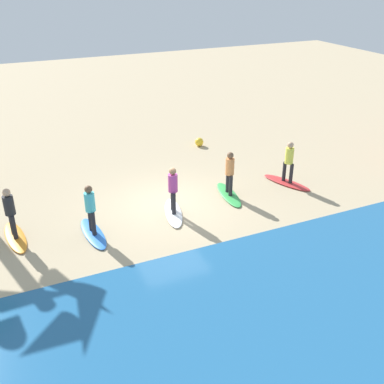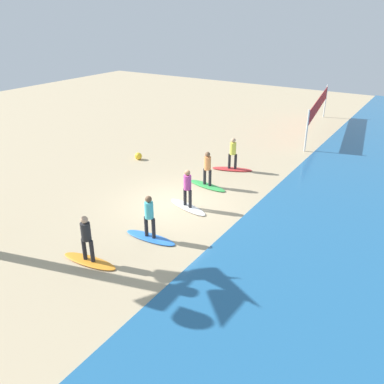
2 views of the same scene
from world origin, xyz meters
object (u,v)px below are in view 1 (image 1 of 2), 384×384
at_px(surfer_white, 173,187).
at_px(surfboard_green, 229,195).
at_px(surfboard_red, 287,183).
at_px(surfer_blue, 90,206).
at_px(surfer_red, 289,159).
at_px(surfboard_white, 173,213).
at_px(surfer_orange, 10,209).
at_px(surfboard_orange, 15,237).
at_px(surfer_green, 230,170).
at_px(beach_ball, 199,142).
at_px(surfboard_blue, 93,233).

bearing_deg(surfer_white, surfboard_green, -169.54).
bearing_deg(surfboard_red, surfer_blue, -106.41).
bearing_deg(surfer_red, surfer_white, 4.93).
bearing_deg(surfer_red, surfboard_white, 4.93).
distance_m(surfboard_white, surfer_orange, 5.25).
distance_m(surfer_red, surfboard_green, 2.75).
xyz_separation_m(surfer_blue, surfboard_orange, (2.28, -0.79, -0.99)).
relative_size(surfer_green, surfboard_orange, 0.78).
height_order(surfboard_red, surfer_red, surfer_red).
xyz_separation_m(surfer_orange, beach_ball, (-8.72, -5.02, -0.84)).
bearing_deg(surfboard_red, surfboard_orange, -111.93).
distance_m(surfboard_white, surfboard_blue, 2.85).
bearing_deg(surfboard_red, surfer_red, 158.96).
bearing_deg(surfboard_orange, beach_ball, 114.18).
distance_m(surfboard_red, surfboard_orange, 10.09).
bearing_deg(surfboard_orange, surfboard_red, 83.36).
distance_m(surfer_green, surfboard_blue, 5.37).
relative_size(surfer_white, surfboard_orange, 0.78).
distance_m(surfboard_green, surfer_green, 0.99).
bearing_deg(beach_ball, surfboard_white, 57.29).
bearing_deg(beach_ball, surfboard_red, 104.80).
bearing_deg(surfer_blue, surfboard_green, -172.95).
height_order(surfer_white, surfer_blue, same).
xyz_separation_m(surfboard_green, surfer_green, (0.00, -0.00, 0.99)).
distance_m(surfboard_blue, surfboard_orange, 2.42).
distance_m(surfer_orange, beach_ball, 10.10).
bearing_deg(surfboard_green, surfboard_white, -71.05).
bearing_deg(surfer_white, surfer_blue, 4.13).
height_order(surfboard_blue, surfer_blue, surfer_blue).
xyz_separation_m(surfer_red, surfboard_orange, (10.09, -0.16, -0.99)).
height_order(surfer_red, surfboard_blue, surfer_red).
xyz_separation_m(surfboard_red, beach_ball, (1.37, -5.18, 0.16)).
xyz_separation_m(surfer_white, surfboard_blue, (2.84, 0.20, -0.99)).
xyz_separation_m(surfer_red, surfboard_blue, (7.81, 0.63, -0.99)).
relative_size(surfboard_red, surfboard_blue, 1.00).
height_order(surfer_blue, surfboard_orange, surfer_blue).
xyz_separation_m(surfboard_white, surfer_white, (-0.00, 0.00, 0.99)).
bearing_deg(surfboard_blue, beach_ball, 129.00).
xyz_separation_m(surfer_red, surfer_orange, (10.09, -0.16, 0.00)).
distance_m(surfboard_white, surfer_blue, 3.01).
xyz_separation_m(surfboard_white, surfboard_orange, (5.12, -0.58, 0.00)).
relative_size(surfboard_white, surfer_blue, 1.28).
xyz_separation_m(surfer_white, surfer_blue, (2.84, 0.20, 0.00)).
distance_m(surfer_red, surfer_green, 2.57).
height_order(surfer_red, surfboard_green, surfer_red).
distance_m(surfboard_green, beach_ball, 5.30).
xyz_separation_m(surfboard_red, surfer_blue, (7.81, 0.63, 0.99)).
bearing_deg(surfer_orange, surfer_white, 173.49).
bearing_deg(surfer_orange, surfboard_green, 178.92).
distance_m(surfer_blue, surfer_orange, 2.42).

